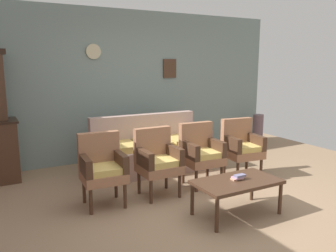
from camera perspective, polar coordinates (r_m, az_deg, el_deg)
ground_plane at (r=4.41m, az=6.44°, el=-13.12°), size 7.68×7.68×0.00m
wall_back_with_decor at (r=6.38m, az=-7.05°, el=6.78°), size 6.40×0.09×2.70m
floral_couch at (r=5.68m, az=-2.97°, el=-4.13°), size 1.90×0.85×0.90m
armchair_near_cabinet at (r=4.34m, az=-10.92°, el=-6.58°), size 0.55×0.52×0.90m
armchair_near_couch_end at (r=4.58m, az=-1.80°, el=-5.49°), size 0.52×0.49×0.90m
armchair_by_doorway at (r=4.98m, az=5.49°, el=-4.21°), size 0.54×0.52×0.90m
armchair_row_middle at (r=5.44m, az=12.16°, el=-3.15°), size 0.57×0.55×0.90m
coffee_table at (r=4.10m, az=11.44°, el=-9.46°), size 1.00×0.56×0.42m
book_stack_on_table at (r=4.11m, az=11.66°, el=-8.36°), size 0.17×0.10×0.06m
floor_vase_by_wall at (r=7.66m, az=14.77°, el=-0.58°), size 0.22×0.22×0.66m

